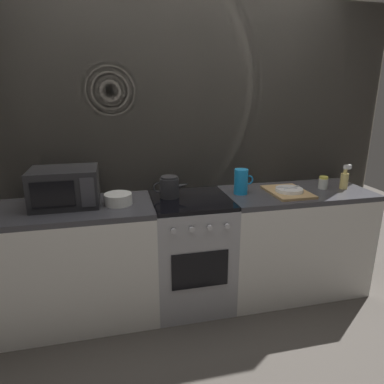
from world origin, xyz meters
name	(u,v)px	position (x,y,z in m)	size (l,w,h in m)	color
ground_plane	(191,300)	(0.00, 0.00, 0.00)	(8.00, 8.00, 0.00)	#47423D
back_wall	(182,152)	(0.00, 0.32, 1.20)	(3.60, 0.05, 2.40)	#A39989
counter_left	(74,264)	(-0.90, 0.00, 0.45)	(1.20, 0.60, 0.90)	silver
stove_unit	(191,252)	(0.00, 0.00, 0.45)	(0.60, 0.63, 0.90)	#9E9EA3
counter_right	(292,241)	(0.90, 0.00, 0.45)	(1.20, 0.60, 0.90)	silver
microwave	(65,187)	(-0.91, 0.05, 1.04)	(0.46, 0.35, 0.27)	black
kettle	(170,187)	(-0.15, 0.07, 0.98)	(0.28, 0.15, 0.17)	#262628
mixing_bowl	(118,199)	(-0.54, -0.02, 0.94)	(0.20, 0.20, 0.08)	silver
pitcher	(241,182)	(0.42, 0.03, 1.00)	(0.16, 0.11, 0.20)	#198CD8
dish_pile	(288,191)	(0.79, -0.05, 0.92)	(0.30, 0.40, 0.06)	tan
spice_jar	(323,183)	(1.15, 0.01, 0.95)	(0.08, 0.08, 0.10)	silver
spray_bottle	(344,179)	(1.32, -0.03, 0.98)	(0.08, 0.06, 0.20)	#E5CC72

